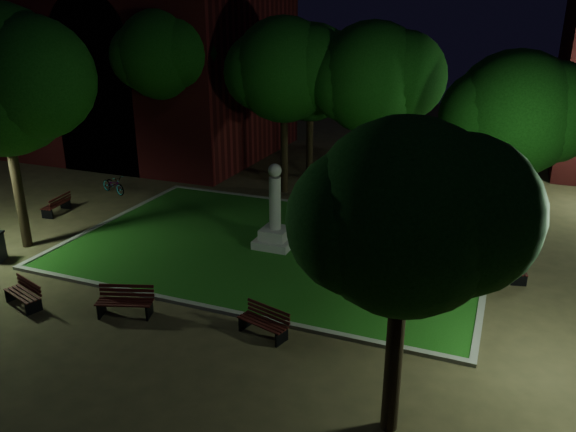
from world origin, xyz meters
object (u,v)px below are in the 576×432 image
object	(u,v)px
monument	(275,224)
bench_near_right	(264,322)
bench_west_near	(24,294)
bench_right_side	(514,267)
bench_far_side	(397,196)
bench_near_left	(125,302)
bench_left_side	(57,205)
bicycle	(113,184)

from	to	relation	value
monument	bench_near_right	size ratio (longest dim) A/B	2.03
bench_west_near	bench_right_side	distance (m)	15.70
bench_far_side	bench_near_left	bearing A→B (deg)	67.01
bench_left_side	bicycle	xyz separation A→B (m)	(0.41, 3.35, 0.06)
monument	bench_far_side	size ratio (longest dim) A/B	1.83
bench_right_side	bench_far_side	xyz separation A→B (m)	(-5.14, 6.04, 0.08)
bench_near_right	bench_left_side	world-z (taller)	bench_left_side
bench_near_right	bench_right_side	xyz separation A→B (m)	(6.32, 6.38, -0.01)
bench_near_left	monument	bearing A→B (deg)	52.69
bench_left_side	bench_right_side	bearing A→B (deg)	83.65
bench_far_side	bench_left_side	bearing A→B (deg)	25.98
bench_far_side	bicycle	world-z (taller)	bench_far_side
monument	bench_near_left	xyz separation A→B (m)	(-2.13, -6.26, -0.53)
monument	bicycle	distance (m)	10.56
monument	bench_right_side	xyz separation A→B (m)	(8.42, 0.65, -0.58)
bench_far_side	monument	bearing A→B (deg)	63.56
monument	bench_left_side	size ratio (longest dim) A/B	2.01
bench_west_near	bench_far_side	bearing A→B (deg)	76.01
bench_near_left	bench_right_side	bearing A→B (deg)	14.70
bench_near_left	bench_far_side	xyz separation A→B (m)	(5.41, 12.95, 0.03)
bench_near_right	bench_left_side	bearing A→B (deg)	171.55
bicycle	bench_near_right	bearing A→B (deg)	-108.44
bench_near_left	bench_near_right	bearing A→B (deg)	-11.46
monument	bench_west_near	distance (m)	8.76
bench_near_right	bench_right_side	bearing A→B (deg)	61.10
bench_left_side	bicycle	world-z (taller)	bicycle
monument	bench_west_near	world-z (taller)	monument
bench_right_side	bench_near_right	bearing A→B (deg)	121.92
bench_near_left	bench_west_near	distance (m)	3.27
bench_west_near	bench_right_side	bearing A→B (deg)	47.18
bench_left_side	bench_far_side	bearing A→B (deg)	107.71
bench_near_left	bicycle	distance (m)	12.37
monument	bicycle	world-z (taller)	monument
monument	bicycle	size ratio (longest dim) A/B	1.86
bench_west_near	bench_far_side	size ratio (longest dim) A/B	0.88
bench_near_right	bench_far_side	bearing A→B (deg)	100.38
bench_near_right	bicycle	bearing A→B (deg)	159.24
bench_left_side	monument	bearing A→B (deg)	81.89
monument	bench_far_side	distance (m)	7.47
bench_near_right	bench_far_side	distance (m)	12.48
bench_west_near	bench_near_right	bearing A→B (deg)	27.47
bench_near_left	bicycle	xyz separation A→B (m)	(-7.90, 9.52, 0.03)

